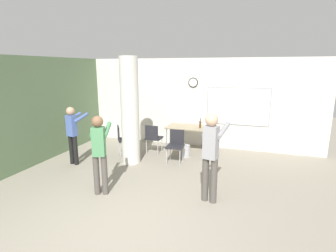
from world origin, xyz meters
name	(u,v)px	position (x,y,z in m)	size (l,w,h in m)	color
ground_plane	(114,234)	(0.00, 0.00, 0.00)	(24.00, 24.00, 0.00)	gray
wall_left_accent	(45,109)	(-3.50, 2.50, 1.40)	(0.12, 7.00, 2.80)	#5B7551
wall_back	(192,103)	(0.03, 5.06, 1.40)	(8.00, 0.15, 2.80)	silver
support_pillar	(130,111)	(-1.14, 2.92, 1.40)	(0.47, 0.47, 2.80)	silver
folding_table	(191,128)	(0.14, 4.41, 0.70)	(1.44, 0.79, 0.76)	tan
bottle_on_table	(200,124)	(0.44, 4.35, 0.87)	(0.06, 0.06, 0.30)	#4C3319
waste_bin	(186,151)	(0.14, 3.82, 0.17)	(0.25, 0.25, 0.35)	#B2B2B7
chair_table_front	(176,144)	(-0.01, 3.35, 0.51)	(0.46, 0.46, 0.87)	#232328
chair_near_pillar	(123,138)	(-1.64, 3.44, 0.51)	(0.61, 0.61, 0.87)	#232328
chair_table_left	(153,137)	(-0.85, 3.83, 0.51)	(0.44, 0.44, 0.87)	#232328
person_playing_side	(211,151)	(1.23, 1.51, 1.01)	(0.48, 0.70, 1.72)	#514C47
person_watching_back	(73,131)	(-2.51, 2.34, 0.90)	(0.40, 0.59, 1.54)	black
person_playing_front	(99,149)	(-0.92, 1.11, 0.95)	(0.50, 0.65, 1.62)	#514C47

